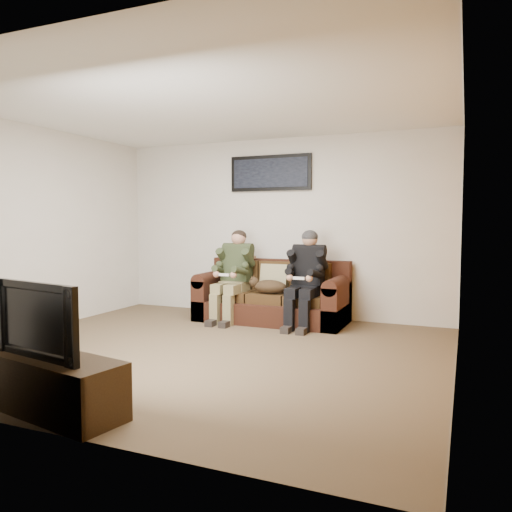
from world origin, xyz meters
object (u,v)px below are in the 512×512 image
at_px(sofa, 273,298).
at_px(person_left, 234,270).
at_px(television, 46,318).
at_px(framed_poster, 270,173).
at_px(tv_stand, 48,383).
at_px(person_right, 306,273).
at_px(cat, 269,286).

height_order(sofa, person_left, person_left).
height_order(person_left, television, person_left).
relative_size(sofa, framed_poster, 1.65).
height_order(sofa, tv_stand, sofa).
relative_size(sofa, person_left, 1.63).
bearing_deg(sofa, person_right, -17.94).
xyz_separation_m(sofa, person_right, (0.53, -0.17, 0.39)).
height_order(person_right, tv_stand, person_right).
bearing_deg(person_left, person_right, 0.02).
height_order(tv_stand, television, television).
height_order(framed_poster, tv_stand, framed_poster).
relative_size(cat, television, 0.69).
distance_m(person_right, framed_poster, 1.67).
bearing_deg(tv_stand, sofa, 95.31).
distance_m(sofa, framed_poster, 1.84).
bearing_deg(person_right, tv_stand, -103.49).
bearing_deg(framed_poster, person_left, -120.32).
bearing_deg(television, tv_stand, 114.40).
bearing_deg(cat, television, -95.72).
bearing_deg(person_left, sofa, 17.98).
distance_m(person_right, tv_stand, 3.74).
height_order(cat, tv_stand, cat).
xyz_separation_m(person_left, tv_stand, (0.20, -3.60, -0.50)).
distance_m(cat, tv_stand, 3.57).
bearing_deg(cat, framed_poster, 109.43).
bearing_deg(framed_poster, person_right, -37.69).
bearing_deg(sofa, cat, -84.97).
xyz_separation_m(sofa, tv_stand, (-0.33, -3.77, -0.11)).
bearing_deg(sofa, person_left, -162.02).
height_order(person_right, television, person_right).
height_order(sofa, cat, sofa).
distance_m(person_left, framed_poster, 1.54).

